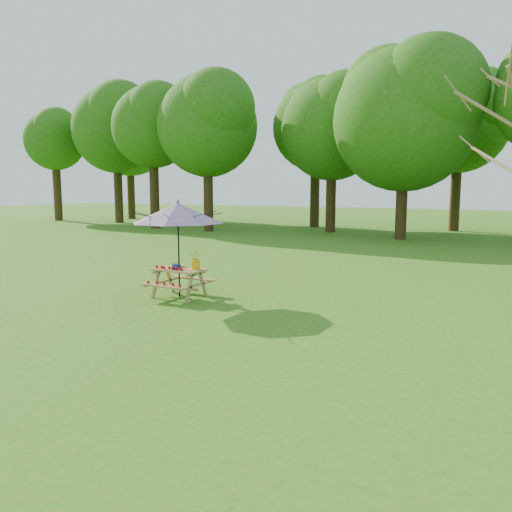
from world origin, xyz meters
The scene contains 6 objects.
treeline centered at (0.00, 22.00, 8.00)m, with size 60.00×12.00×16.00m, color #205C0F, non-canonical shape.
picnic_table centered at (1.30, 4.81, 0.33)m, with size 1.20×1.32×0.67m.
patio_umbrella centered at (1.30, 4.81, 1.95)m, with size 2.78×2.78×2.25m.
produce_bins centered at (1.22, 4.84, 0.72)m, with size 0.29×0.45×0.13m.
tomatoes_row centered at (1.15, 4.63, 0.71)m, with size 0.77×0.13×0.07m, color red, non-canonical shape.
flower_bucket centered at (1.68, 4.94, 0.89)m, with size 0.28×0.24×0.42m.
Camera 1 is at (8.36, -4.21, 2.50)m, focal length 35.00 mm.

